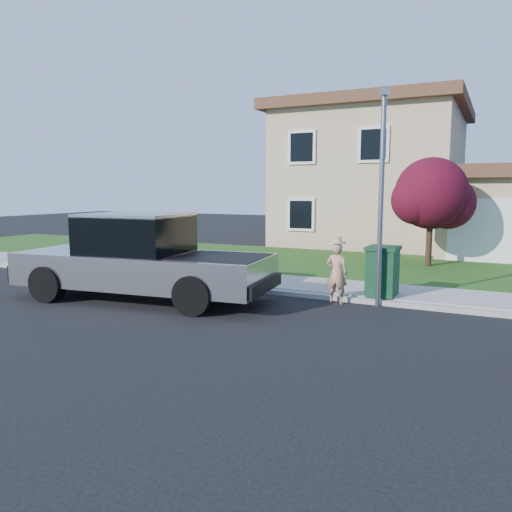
% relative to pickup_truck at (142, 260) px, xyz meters
% --- Properties ---
extents(ground, '(80.00, 80.00, 0.00)m').
position_rel_pickup_truck_xyz_m(ground, '(1.98, -0.90, -1.00)').
color(ground, black).
rests_on(ground, ground).
extents(curb, '(40.00, 0.20, 0.12)m').
position_rel_pickup_truck_xyz_m(curb, '(2.98, 2.00, -0.94)').
color(curb, gray).
rests_on(curb, ground).
extents(sidewalk, '(40.00, 2.00, 0.15)m').
position_rel_pickup_truck_xyz_m(sidewalk, '(2.98, 3.10, -0.93)').
color(sidewalk, gray).
rests_on(sidewalk, ground).
extents(lawn, '(40.00, 7.00, 0.10)m').
position_rel_pickup_truck_xyz_m(lawn, '(2.98, 7.60, -0.95)').
color(lawn, '#244A15').
rests_on(lawn, ground).
extents(house, '(14.00, 11.30, 6.85)m').
position_rel_pickup_truck_xyz_m(house, '(3.29, 15.49, 2.17)').
color(house, tan).
rests_on(house, ground).
extents(pickup_truck, '(6.73, 2.93, 2.15)m').
position_rel_pickup_truck_xyz_m(pickup_truck, '(0.00, 0.00, 0.00)').
color(pickup_truck, black).
rests_on(pickup_truck, ground).
extents(woman, '(0.56, 0.39, 1.61)m').
position_rel_pickup_truck_xyz_m(woman, '(4.48, 1.70, -0.24)').
color(woman, tan).
rests_on(woman, ground).
extents(ornamental_tree, '(2.71, 2.44, 3.72)m').
position_rel_pickup_truck_xyz_m(ornamental_tree, '(5.81, 8.25, 1.48)').
color(ornamental_tree, black).
rests_on(ornamental_tree, lawn).
extents(trash_bin, '(0.75, 0.86, 1.21)m').
position_rel_pickup_truck_xyz_m(trash_bin, '(5.42, 2.43, -0.24)').
color(trash_bin, '#0E351C').
rests_on(trash_bin, sidewalk).
extents(street_lamp, '(0.30, 0.65, 4.92)m').
position_rel_pickup_truck_xyz_m(street_lamp, '(5.46, 1.80, 1.81)').
color(street_lamp, slate).
rests_on(street_lamp, ground).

